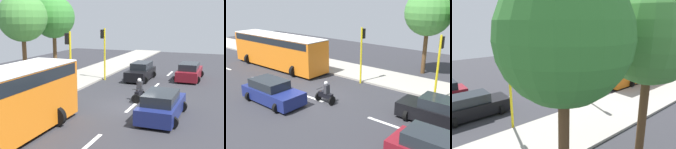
{
  "view_description": "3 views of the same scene",
  "coord_description": "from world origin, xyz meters",
  "views": [
    {
      "loc": [
        -5.54,
        17.31,
        5.5
      ],
      "look_at": [
        1.76,
        -1.09,
        1.72
      ],
      "focal_mm": 49.06,
      "sensor_mm": 36.0,
      "label": 1
    },
    {
      "loc": [
        -11.75,
        -12.27,
        6.93
      ],
      "look_at": [
        1.71,
        -1.07,
        1.49
      ],
      "focal_mm": 41.71,
      "sensor_mm": 36.0,
      "label": 2
    },
    {
      "loc": [
        14.85,
        -11.53,
        5.91
      ],
      "look_at": [
        0.67,
        0.26,
        1.13
      ],
      "focal_mm": 33.45,
      "sensor_mm": 36.0,
      "label": 3
    }
  ],
  "objects": [
    {
      "name": "pedestrian_near_signal",
      "position": [
        5.62,
        5.75,
        1.06
      ],
      "size": [
        0.4,
        0.24,
        1.69
      ],
      "color": "#1E1E4C",
      "rests_on": "sidewalk"
    },
    {
      "name": "sidewalk",
      "position": [
        7.0,
        0.0,
        0.07
      ],
      "size": [
        4.0,
        60.0,
        0.15
      ],
      "primitive_type": "cube",
      "color": "#9E998E",
      "rests_on": "ground"
    },
    {
      "name": "street_tree_center",
      "position": [
        10.68,
        -3.67,
        5.4
      ],
      "size": [
        4.04,
        4.04,
        7.45
      ],
      "color": "brown",
      "rests_on": "ground"
    },
    {
      "name": "city_bus",
      "position": [
        3.63,
        8.1,
        1.85
      ],
      "size": [
        3.2,
        11.0,
        3.16
      ],
      "color": "orange",
      "rests_on": "ground"
    },
    {
      "name": "traffic_light_corner",
      "position": [
        4.85,
        -6.91,
        2.93
      ],
      "size": [
        0.49,
        0.24,
        4.5
      ],
      "color": "yellow",
      "rests_on": "ground"
    },
    {
      "name": "lane_stripe_north",
      "position": [
        0.0,
        -6.0,
        0.01
      ],
      "size": [
        0.2,
        2.4,
        0.01
      ],
      "primitive_type": "cube",
      "color": "white",
      "rests_on": "ground"
    },
    {
      "name": "car_black",
      "position": [
        1.84,
        -8.13,
        0.71
      ],
      "size": [
        2.12,
        4.21,
        1.52
      ],
      "color": "black",
      "rests_on": "ground"
    },
    {
      "name": "traffic_light_midblock",
      "position": [
        4.85,
        -0.91,
        2.93
      ],
      "size": [
        0.49,
        0.24,
        4.5
      ],
      "color": "yellow",
      "rests_on": "ground"
    },
    {
      "name": "lane_stripe_mid",
      "position": [
        0.0,
        0.0,
        0.01
      ],
      "size": [
        0.2,
        2.4,
        0.01
      ],
      "primitive_type": "cube",
      "color": "white",
      "rests_on": "ground"
    },
    {
      "name": "motorcycle",
      "position": [
        -0.01,
        -1.43,
        0.64
      ],
      "size": [
        0.6,
        1.3,
        1.53
      ],
      "color": "black",
      "rests_on": "ground"
    },
    {
      "name": "ground_plane",
      "position": [
        0.0,
        0.0,
        -0.05
      ],
      "size": [
        40.0,
        60.0,
        0.1
      ],
      "primitive_type": "cube",
      "color": "#2D2D33"
    },
    {
      "name": "lane_stripe_south",
      "position": [
        0.0,
        6.0,
        0.01
      ],
      "size": [
        0.2,
        2.4,
        0.01
      ],
      "primitive_type": "cube",
      "color": "white",
      "rests_on": "ground"
    },
    {
      "name": "car_dark_blue",
      "position": [
        -2.14,
        1.4,
        0.71
      ],
      "size": [
        2.33,
        4.49,
        1.52
      ],
      "color": "navy",
      "rests_on": "ground"
    }
  ]
}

